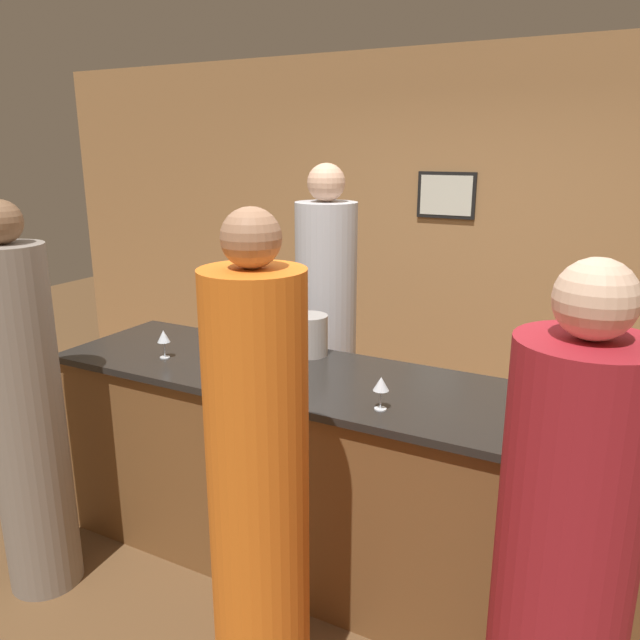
{
  "coord_description": "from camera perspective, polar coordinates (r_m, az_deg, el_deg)",
  "views": [
    {
      "loc": [
        1.16,
        -2.47,
        2.1
      ],
      "look_at": [
        -0.2,
        0.1,
        1.29
      ],
      "focal_mm": 35.0,
      "sensor_mm": 36.0,
      "label": 1
    }
  ],
  "objects": [
    {
      "name": "bar_counter",
      "position": [
        3.15,
        2.46,
        -14.47
      ],
      "size": [
        3.11,
        0.78,
        1.04
      ],
      "color": "brown",
      "rests_on": "ground_plane"
    },
    {
      "name": "wine_glass_0",
      "position": [
        2.86,
        -7.74,
        -3.64
      ],
      "size": [
        0.08,
        0.08,
        0.17
      ],
      "color": "silver",
      "rests_on": "bar_counter"
    },
    {
      "name": "wine_glass_3",
      "position": [
        3.32,
        -14.11,
        -1.55
      ],
      "size": [
        0.07,
        0.07,
        0.15
      ],
      "color": "silver",
      "rests_on": "bar_counter"
    },
    {
      "name": "guest_1",
      "position": [
        2.27,
        -5.6,
        -16.42
      ],
      "size": [
        0.35,
        0.35,
        1.92
      ],
      "color": "orange",
      "rests_on": "ground_plane"
    },
    {
      "name": "ground_plane",
      "position": [
        3.44,
        2.35,
        -21.98
      ],
      "size": [
        14.0,
        14.0,
        0.0
      ],
      "primitive_type": "plane",
      "color": "brown"
    },
    {
      "name": "guest_0",
      "position": [
        2.11,
        21.11,
        -22.05
      ],
      "size": [
        0.39,
        0.39,
        1.83
      ],
      "color": "maroon",
      "rests_on": "ground_plane"
    },
    {
      "name": "bartender",
      "position": [
        3.8,
        0.54,
        -2.19
      ],
      "size": [
        0.37,
        0.37,
        2.01
      ],
      "rotation": [
        0.0,
        0.0,
        3.14
      ],
      "color": "#B2B2B7",
      "rests_on": "ground_plane"
    },
    {
      "name": "ice_bucket",
      "position": [
        3.27,
        -1.01,
        -1.37
      ],
      "size": [
        0.2,
        0.2,
        0.21
      ],
      "color": "#9E9993",
      "rests_on": "bar_counter"
    },
    {
      "name": "wine_glass_1",
      "position": [
        3.04,
        -2.53,
        -2.68
      ],
      "size": [
        0.06,
        0.06,
        0.14
      ],
      "color": "silver",
      "rests_on": "bar_counter"
    },
    {
      "name": "guest_2",
      "position": [
        3.24,
        -25.25,
        -8.1
      ],
      "size": [
        0.34,
        0.34,
        1.88
      ],
      "color": "gray",
      "rests_on": "ground_plane"
    },
    {
      "name": "wine_bottle_0",
      "position": [
        3.49,
        -6.19,
        -0.32
      ],
      "size": [
        0.08,
        0.08,
        0.29
      ],
      "color": "black",
      "rests_on": "bar_counter"
    },
    {
      "name": "back_wall",
      "position": [
        4.83,
        13.79,
        6.83
      ],
      "size": [
        8.0,
        0.08,
        2.8
      ],
      "color": "#A37547",
      "rests_on": "ground_plane"
    },
    {
      "name": "wine_bottle_1",
      "position": [
        2.96,
        19.03,
        -3.94
      ],
      "size": [
        0.08,
        0.08,
        0.3
      ],
      "color": "black",
      "rests_on": "bar_counter"
    },
    {
      "name": "wine_glass_5",
      "position": [
        2.6,
        5.61,
        -5.94
      ],
      "size": [
        0.07,
        0.07,
        0.14
      ],
      "color": "silver",
      "rests_on": "bar_counter"
    }
  ]
}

